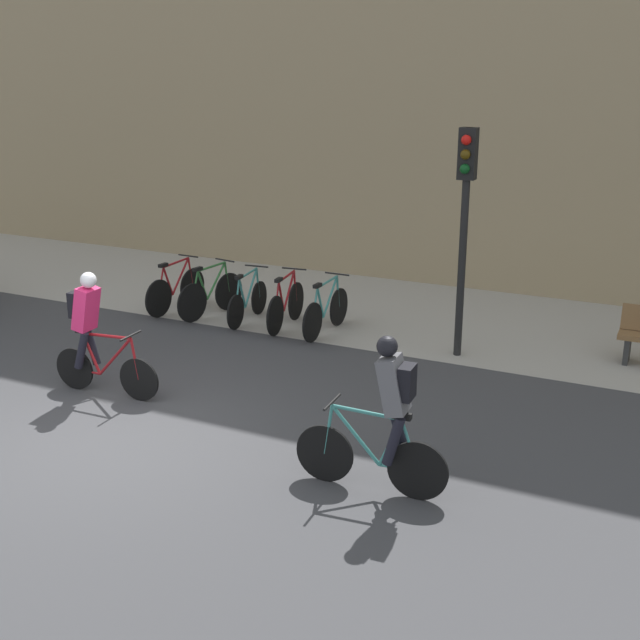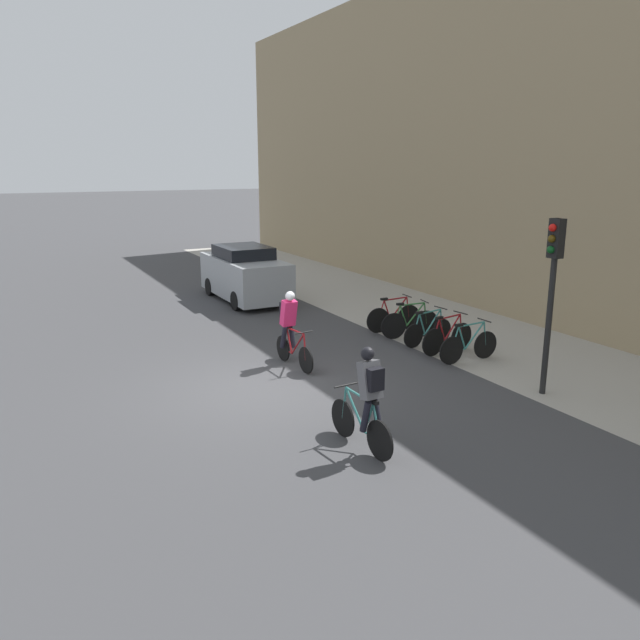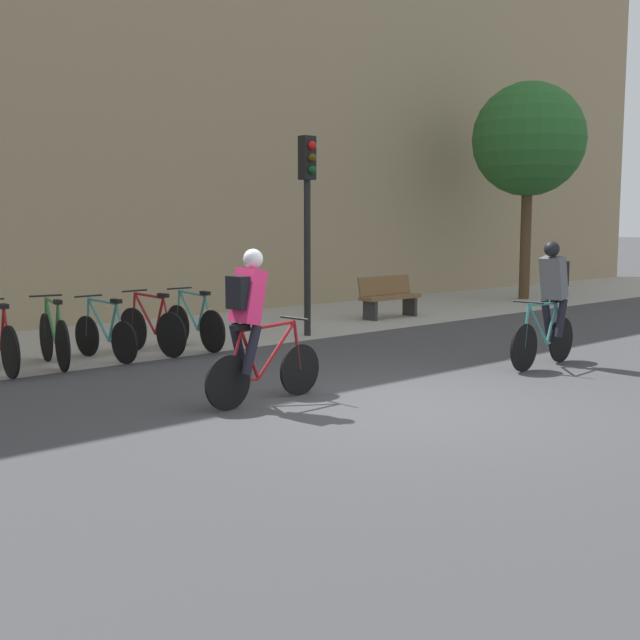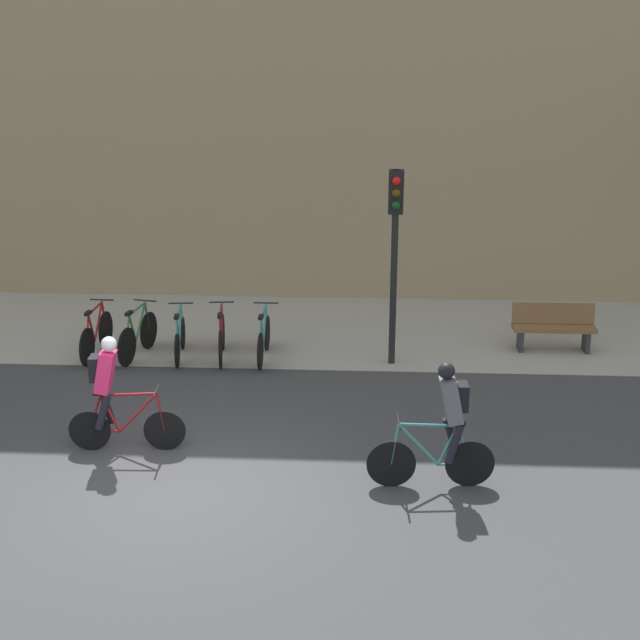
{
  "view_description": "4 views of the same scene",
  "coord_description": "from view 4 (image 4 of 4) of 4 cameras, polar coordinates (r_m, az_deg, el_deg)",
  "views": [
    {
      "loc": [
        6.27,
        -6.83,
        4.33
      ],
      "look_at": [
        2.15,
        1.57,
        1.42
      ],
      "focal_mm": 45.0,
      "sensor_mm": 36.0,
      "label": 1
    },
    {
      "loc": [
        11.41,
        -4.64,
        4.55
      ],
      "look_at": [
        0.03,
        1.33,
        1.32
      ],
      "focal_mm": 35.0,
      "sensor_mm": 36.0,
      "label": 2
    },
    {
      "loc": [
        -6.5,
        -5.84,
        2.03
      ],
      "look_at": [
        0.57,
        1.97,
        0.75
      ],
      "focal_mm": 45.0,
      "sensor_mm": 36.0,
      "label": 3
    },
    {
      "loc": [
        2.45,
        -10.38,
        5.87
      ],
      "look_at": [
        1.74,
        2.71,
        1.54
      ],
      "focal_mm": 50.0,
      "sensor_mm": 36.0,
      "label": 4
    }
  ],
  "objects": [
    {
      "name": "parked_bike_3",
      "position": [
        16.54,
        -6.32,
        -1.13
      ],
      "size": [
        0.46,
        1.66,
        0.98
      ],
      "color": "black",
      "rests_on": "ground"
    },
    {
      "name": "cyclist_grey",
      "position": [
        11.86,
        8.03,
        -6.45
      ],
      "size": [
        1.71,
        0.46,
        1.77
      ],
      "color": "black",
      "rests_on": "ground"
    },
    {
      "name": "traffic_light_pole",
      "position": [
        15.68,
        4.82,
        5.63
      ],
      "size": [
        0.26,
        0.3,
        3.54
      ],
      "color": "black",
      "rests_on": "ground"
    },
    {
      "name": "parked_bike_4",
      "position": [
        16.43,
        -3.62,
        -1.2
      ],
      "size": [
        0.46,
        1.7,
        0.97
      ],
      "color": "black",
      "rests_on": "ground"
    },
    {
      "name": "parked_bike_1",
      "position": [
        16.86,
        -11.58,
        -0.99
      ],
      "size": [
        0.47,
        1.65,
        0.99
      ],
      "color": "black",
      "rests_on": "ground"
    },
    {
      "name": "parked_bike_0",
      "position": [
        17.07,
        -14.12,
        -0.94
      ],
      "size": [
        0.46,
        1.69,
        0.99
      ],
      "color": "black",
      "rests_on": "ground"
    },
    {
      "name": "parked_bike_2",
      "position": [
        16.69,
        -8.96,
        -1.15
      ],
      "size": [
        0.46,
        1.6,
        0.94
      ],
      "color": "black",
      "rests_on": "ground"
    },
    {
      "name": "building_facade",
      "position": [
        19.83,
        -4.18,
        16.94
      ],
      "size": [
        44.0,
        0.6,
        10.84
      ],
      "primitive_type": "cube",
      "color": "#9E8966",
      "rests_on": "ground"
    },
    {
      "name": "ground",
      "position": [
        12.17,
        -9.08,
        -10.81
      ],
      "size": [
        200.0,
        200.0,
        0.0
      ],
      "primitive_type": "plane",
      "color": "#3D3D3F"
    },
    {
      "name": "kerb_strip",
      "position": [
        18.27,
        -4.78,
        -0.52
      ],
      "size": [
        44.0,
        4.5,
        0.01
      ],
      "primitive_type": "cube",
      "color": "#A39E93",
      "rests_on": "ground"
    },
    {
      "name": "cyclist_pink",
      "position": [
        13.07,
        -13.23,
        -4.36
      ],
      "size": [
        1.69,
        0.46,
        1.75
      ],
      "color": "black",
      "rests_on": "ground"
    },
    {
      "name": "bench",
      "position": [
        17.43,
        14.73,
        -0.41
      ],
      "size": [
        1.55,
        0.44,
        0.89
      ],
      "color": "brown",
      "rests_on": "ground"
    }
  ]
}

